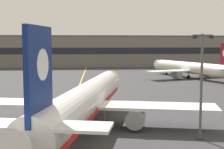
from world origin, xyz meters
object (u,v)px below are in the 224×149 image
apron_lamp_post (201,85)px  safety_cone_by_nose_gear (87,102)px  airliner_foreground (86,100)px  airliner_background (192,68)px

apron_lamp_post → safety_cone_by_nose_gear: apron_lamp_post is taller
airliner_foreground → apron_lamp_post: 14.04m
safety_cone_by_nose_gear → airliner_foreground: bearing=-91.1°
airliner_background → apron_lamp_post: size_ratio=3.17×
airliner_background → safety_cone_by_nose_gear: (-31.80, -38.12, -2.76)m
airliner_foreground → airliner_background: bearing=58.9°
airliner_foreground → apron_lamp_post: size_ratio=3.61×
apron_lamp_post → safety_cone_by_nose_gear: bearing=119.1°
safety_cone_by_nose_gear → airliner_background: bearing=50.2°
airliner_foreground → apron_lamp_post: airliner_foreground is taller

